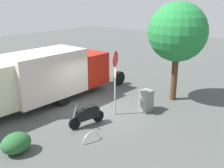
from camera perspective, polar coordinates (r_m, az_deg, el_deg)
name	(u,v)px	position (r m, az deg, el deg)	size (l,w,h in m)	color
ground_plane	(101,110)	(13.82, -2.27, -5.60)	(60.00, 60.00, 0.00)	#474A48
box_truck_near	(59,72)	(15.18, -11.23, 2.62)	(7.70, 2.22, 2.86)	black
motorcycle	(87,115)	(12.11, -5.30, -6.53)	(1.79, 0.70, 1.20)	black
stop_sign	(115,73)	(12.59, 0.70, 2.32)	(0.71, 0.33, 3.19)	#9E9EA3
street_tree	(178,32)	(14.71, 13.88, 10.70)	(3.16, 3.16, 5.39)	#47301E
utility_cabinet	(146,100)	(13.69, 7.28, -3.52)	(0.62, 0.54, 1.09)	gray
bike_rack_hoop	(91,141)	(11.06, -4.51, -12.10)	(0.85, 0.85, 0.05)	#B7B7BC
shrub_near_sign	(16,143)	(10.73, -19.84, -11.83)	(1.14, 0.94, 0.78)	#24592D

